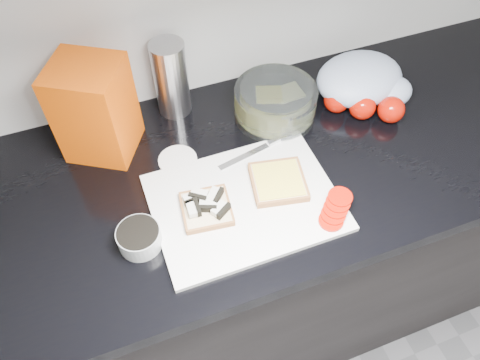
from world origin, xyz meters
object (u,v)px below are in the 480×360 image
at_px(cutting_board, 245,202).
at_px(bread_bag, 95,110).
at_px(steel_canister, 171,79).
at_px(glass_bowl, 275,103).

bearing_deg(cutting_board, bread_bag, 131.80).
bearing_deg(steel_canister, cutting_board, -80.13).
distance_m(cutting_board, steel_canister, 0.36).
height_order(cutting_board, steel_canister, steel_canister).
bearing_deg(cutting_board, glass_bowl, 53.75).
bearing_deg(bread_bag, glass_bowl, 24.33).
xyz_separation_m(bread_bag, steel_canister, (0.19, 0.06, -0.02)).
xyz_separation_m(glass_bowl, steel_canister, (-0.23, 0.11, 0.06)).
distance_m(cutting_board, bread_bag, 0.39).
bearing_deg(glass_bowl, cutting_board, -126.25).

